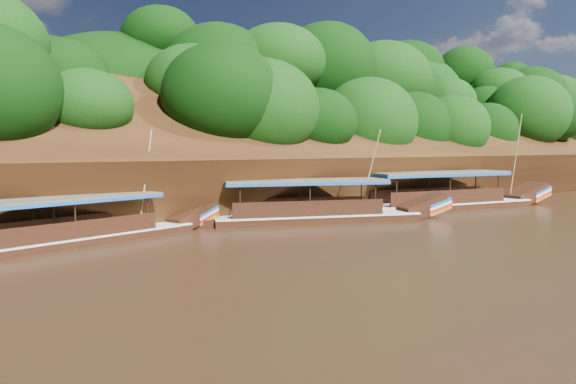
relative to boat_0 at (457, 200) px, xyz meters
name	(u,v)px	position (x,y,z in m)	size (l,w,h in m)	color
ground	(399,240)	(-13.65, -6.87, -0.61)	(160.00, 160.00, 0.00)	black
riverbank	(186,179)	(-13.66, 15.86, 1.28)	(120.00, 30.06, 19.40)	black
boat_0	(457,200)	(0.00, 0.00, 0.00)	(16.76, 4.99, 7.36)	black
boat_1	(329,212)	(-12.07, 0.11, -0.04)	(14.45, 7.11, 5.91)	black
boat_2	(94,231)	(-25.57, 1.22, -0.11)	(13.97, 5.29, 5.72)	black
reeds	(253,209)	(-15.96, 2.42, 0.20)	(49.33, 2.17, 1.81)	#2C6F1B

